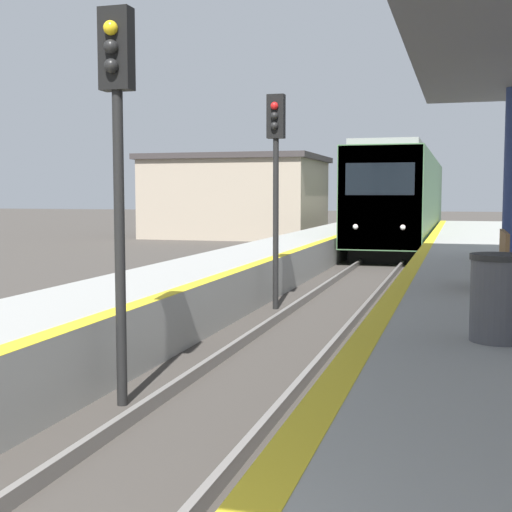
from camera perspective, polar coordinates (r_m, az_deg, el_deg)
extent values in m
cube|color=black|center=(34.67, 11.76, 1.33)|extent=(2.39, 19.64, 0.55)
cube|color=#477247|center=(34.61, 11.82, 4.68)|extent=(2.81, 21.83, 3.50)
cube|color=red|center=(23.82, 9.86, 4.62)|extent=(2.75, 0.16, 3.43)
cube|color=black|center=(23.76, 9.87, 6.10)|extent=(2.25, 0.06, 1.05)
cube|color=gray|center=(34.65, 11.87, 7.78)|extent=(2.39, 20.73, 0.24)
sphere|color=white|center=(23.88, 7.97, 2.33)|extent=(0.18, 0.18, 0.18)
sphere|color=white|center=(23.71, 11.67, 2.26)|extent=(0.18, 0.18, 0.18)
cylinder|color=black|center=(8.21, -10.84, 0.41)|extent=(0.12, 0.12, 3.57)
cube|color=black|center=(8.34, -11.10, 15.93)|extent=(0.36, 0.20, 0.90)
sphere|color=yellow|center=(8.26, -11.56, 17.45)|extent=(0.16, 0.16, 0.16)
sphere|color=black|center=(8.22, -11.54, 16.08)|extent=(0.16, 0.16, 0.16)
sphere|color=black|center=(8.18, -11.51, 14.68)|extent=(0.16, 0.16, 0.16)
cylinder|color=black|center=(14.93, 1.59, 2.53)|extent=(0.12, 0.12, 3.57)
cube|color=black|center=(15.00, 1.61, 11.10)|extent=(0.36, 0.20, 0.90)
sphere|color=red|center=(14.90, 1.48, 11.92)|extent=(0.16, 0.16, 0.16)
sphere|color=black|center=(14.87, 1.48, 11.15)|extent=(0.16, 0.16, 0.16)
sphere|color=black|center=(14.85, 1.48, 10.37)|extent=(0.16, 0.16, 0.16)
cylinder|color=navy|center=(16.78, 19.73, 6.09)|extent=(0.32, 0.32, 3.82)
cylinder|color=#4C4C51|center=(7.68, 18.86, -3.41)|extent=(0.57, 0.57, 0.84)
cylinder|color=#262626|center=(7.63, 18.95, -0.08)|extent=(0.60, 0.60, 0.06)
cube|color=brown|center=(11.82, 18.28, -0.42)|extent=(0.44, 1.69, 0.08)
cube|color=brown|center=(11.81, 19.24, 0.81)|extent=(0.06, 1.69, 0.44)
cube|color=#262628|center=(11.17, 18.38, -1.96)|extent=(0.35, 0.08, 0.40)
cube|color=#262628|center=(12.52, 18.14, -1.23)|extent=(0.35, 0.08, 0.40)
cube|color=tan|center=(40.48, -1.48, 4.57)|extent=(9.01, 7.64, 4.25)
cube|color=#383333|center=(40.53, -1.49, 7.79)|extent=(9.46, 8.03, 0.30)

